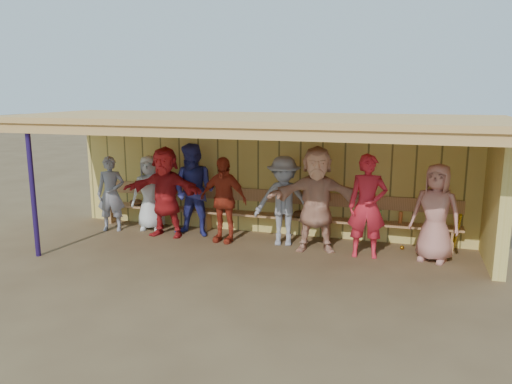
% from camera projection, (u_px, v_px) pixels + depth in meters
% --- Properties ---
extents(ground, '(90.00, 90.00, 0.00)m').
position_uv_depth(ground, '(251.00, 250.00, 9.35)').
color(ground, brown).
rests_on(ground, ground).
extents(player_a, '(0.67, 0.54, 1.59)m').
position_uv_depth(player_a, '(111.00, 194.00, 10.55)').
color(player_a, gray).
rests_on(player_a, ground).
extents(player_b, '(0.88, 0.68, 1.60)m').
position_uv_depth(player_b, '(150.00, 193.00, 10.65)').
color(player_b, silver).
rests_on(player_b, ground).
extents(player_c, '(0.96, 0.77, 1.90)m').
position_uv_depth(player_c, '(194.00, 190.00, 10.13)').
color(player_c, navy).
rests_on(player_c, ground).
extents(player_d, '(1.03, 0.52, 1.69)m').
position_uv_depth(player_d, '(223.00, 200.00, 9.76)').
color(player_d, '#AA311B').
rests_on(player_d, ground).
extents(player_e, '(1.20, 0.81, 1.73)m').
position_uv_depth(player_e, '(284.00, 201.00, 9.55)').
color(player_e, gray).
rests_on(player_e, ground).
extents(player_f, '(1.89, 0.89, 1.96)m').
position_uv_depth(player_f, '(316.00, 199.00, 9.18)').
color(player_f, '#E4A280').
rests_on(player_f, ground).
extents(player_g, '(0.72, 0.51, 1.86)m').
position_uv_depth(player_g, '(367.00, 206.00, 8.84)').
color(player_g, red).
rests_on(player_g, ground).
extents(player_h, '(0.97, 0.78, 1.72)m').
position_uv_depth(player_h, '(436.00, 213.00, 8.63)').
color(player_h, tan).
rests_on(player_h, ground).
extents(player_extra, '(1.71, 0.55, 1.84)m').
position_uv_depth(player_extra, '(165.00, 192.00, 10.13)').
color(player_extra, red).
rests_on(player_extra, ground).
extents(dugout_structure, '(8.80, 3.20, 2.50)m').
position_uv_depth(dugout_structure, '(280.00, 157.00, 9.55)').
color(dugout_structure, '#E0C45F').
rests_on(dugout_structure, ground).
extents(bench, '(7.60, 0.34, 0.93)m').
position_uv_depth(bench, '(267.00, 210.00, 10.29)').
color(bench, tan).
rests_on(bench, ground).
extents(dugout_equipment, '(6.83, 0.62, 0.80)m').
position_uv_depth(dugout_equipment, '(254.00, 212.00, 10.24)').
color(dugout_equipment, gold).
rests_on(dugout_equipment, ground).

